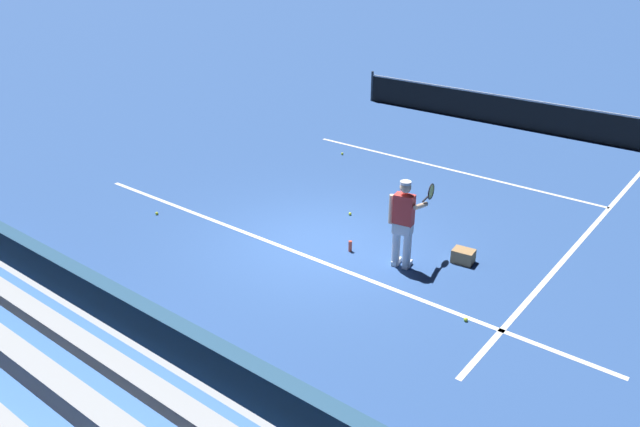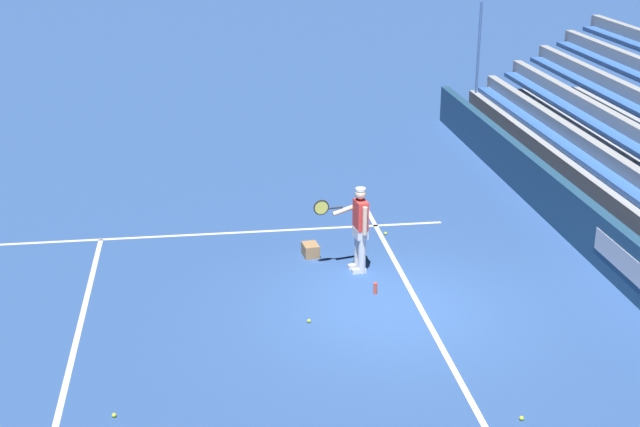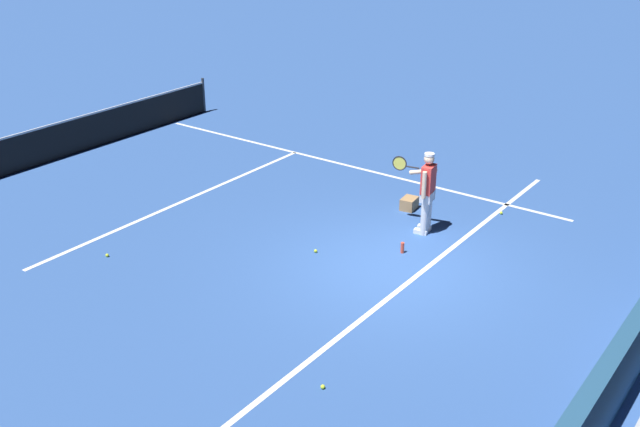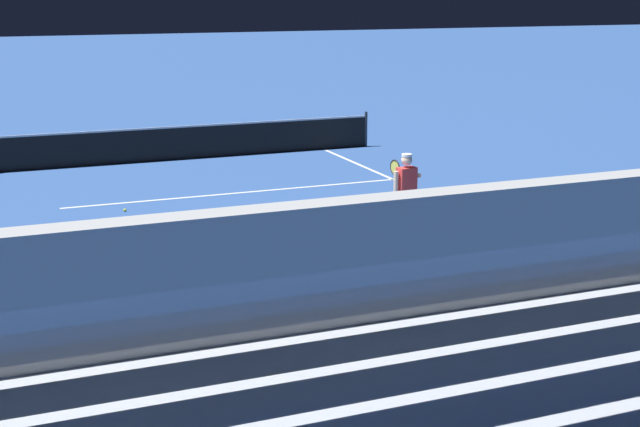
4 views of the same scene
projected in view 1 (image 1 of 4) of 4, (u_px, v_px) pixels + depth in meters
ground_plane at (317, 245)px, 12.51m from camera, size 160.00×160.00×0.00m
court_baseline_white at (301, 254)px, 12.15m from camera, size 12.00×0.10×0.01m
court_sideline_white at (589, 231)px, 13.06m from camera, size 0.10×12.00×0.01m
court_service_line_white at (446, 169)px, 16.44m from camera, size 8.22×0.10×0.01m
back_wall_sponsor_board at (125, 324)px, 9.07m from camera, size 26.04×0.25×1.10m
tennis_player at (404, 223)px, 11.36m from camera, size 0.59×1.04×1.71m
ball_box_cardboard at (463, 256)px, 11.81m from camera, size 0.43×0.35×0.26m
tennis_ball_far_left at (342, 154)px, 17.43m from camera, size 0.07×0.07×0.07m
tennis_ball_midcourt at (157, 213)px, 13.80m from camera, size 0.07×0.07×0.07m
tennis_ball_toward_net at (466, 320)px, 10.07m from camera, size 0.07×0.07×0.07m
tennis_ball_far_right at (350, 214)px, 13.78m from camera, size 0.07×0.07×0.07m
water_bottle at (350, 246)px, 12.22m from camera, size 0.07×0.07×0.22m
tennis_net at (518, 113)px, 19.58m from camera, size 11.09×0.09×1.07m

